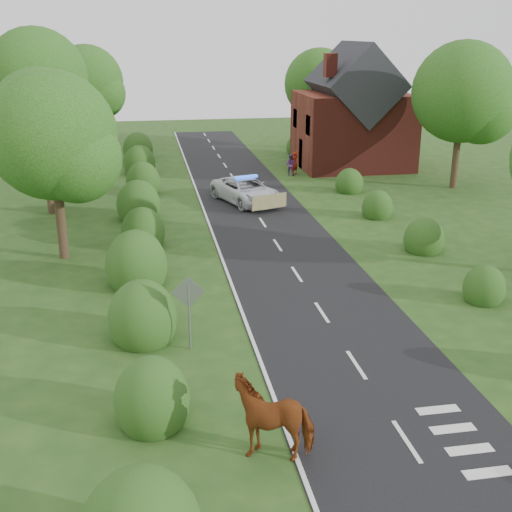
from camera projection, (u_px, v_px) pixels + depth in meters
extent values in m
plane|color=#234618|center=(356.00, 365.00, 19.93)|extent=(120.00, 120.00, 0.00)
cube|color=black|center=(266.00, 228.00, 33.87)|extent=(6.00, 70.00, 0.02)
cube|color=white|center=(407.00, 441.00, 16.21)|extent=(0.12, 1.80, 0.01)
cube|color=white|center=(356.00, 365.00, 19.93)|extent=(0.12, 1.80, 0.01)
cube|color=white|center=(322.00, 312.00, 23.64)|extent=(0.12, 1.80, 0.01)
cube|color=white|center=(297.00, 274.00, 27.36)|extent=(0.12, 1.80, 0.01)
cube|color=white|center=(278.00, 245.00, 31.08)|extent=(0.12, 1.80, 0.01)
cube|color=white|center=(263.00, 222.00, 34.80)|extent=(0.12, 1.80, 0.01)
cube|color=white|center=(250.00, 204.00, 38.52)|extent=(0.12, 1.80, 0.01)
cube|color=white|center=(240.00, 189.00, 42.23)|extent=(0.12, 1.80, 0.01)
cube|color=white|center=(232.00, 176.00, 45.95)|extent=(0.12, 1.80, 0.01)
cube|color=white|center=(225.00, 165.00, 49.67)|extent=(0.12, 1.80, 0.01)
cube|color=white|center=(219.00, 156.00, 53.39)|extent=(0.12, 1.80, 0.01)
cube|color=white|center=(214.00, 148.00, 57.11)|extent=(0.12, 1.80, 0.01)
cube|color=white|center=(209.00, 141.00, 60.82)|extent=(0.12, 1.80, 0.01)
cube|color=white|center=(205.00, 134.00, 64.54)|extent=(0.12, 1.80, 0.01)
cube|color=white|center=(211.00, 230.00, 33.40)|extent=(0.12, 70.00, 0.01)
cube|color=white|center=(488.00, 473.00, 15.04)|extent=(1.20, 0.35, 0.01)
cube|color=white|center=(470.00, 449.00, 15.88)|extent=(1.20, 0.35, 0.01)
cube|color=white|center=(453.00, 429.00, 16.72)|extent=(1.20, 0.35, 0.01)
cube|color=white|center=(438.00, 410.00, 17.55)|extent=(1.20, 0.35, 0.01)
ellipsoid|color=#2E4A1B|center=(152.00, 400.00, 16.83)|extent=(2.00, 2.10, 2.40)
ellipsoid|color=#2E4A1B|center=(143.00, 319.00, 21.42)|extent=(2.30, 2.41, 2.70)
ellipsoid|color=#2E4A1B|center=(136.00, 266.00, 26.00)|extent=(2.50, 2.62, 3.00)
ellipsoid|color=#2E4A1B|center=(143.00, 233.00, 30.75)|extent=(2.10, 2.20, 2.50)
ellipsoid|color=#2E4A1B|center=(138.00, 205.00, 35.33)|extent=(2.40, 2.52, 2.80)
ellipsoid|color=#2E4A1B|center=(143.00, 182.00, 40.98)|extent=(2.20, 2.31, 2.60)
ellipsoid|color=#2E4A1B|center=(140.00, 164.00, 46.51)|extent=(2.30, 2.41, 2.70)
ellipsoid|color=#2E4A1B|center=(138.00, 149.00, 52.07)|extent=(2.40, 2.52, 2.80)
ellipsoid|color=#2E4A1B|center=(484.00, 288.00, 24.52)|extent=(1.60, 1.68, 1.90)
ellipsoid|color=#2E4A1B|center=(424.00, 240.00, 30.11)|extent=(1.90, 2.00, 2.10)
ellipsoid|color=#2E4A1B|center=(377.00, 208.00, 35.68)|extent=(1.70, 1.78, 2.00)
ellipsoid|color=#2E4A1B|center=(349.00, 184.00, 41.31)|extent=(1.80, 1.89, 2.00)
ellipsoid|color=#2E4A1B|center=(296.00, 147.00, 54.29)|extent=(1.70, 1.78, 2.00)
cylinder|color=#332316|center=(60.00, 216.00, 28.80)|extent=(0.44, 0.44, 3.96)
sphere|color=#1E3D0E|center=(52.00, 135.00, 27.61)|extent=(5.60, 5.60, 5.60)
sphere|color=#41872C|center=(76.00, 158.00, 27.55)|extent=(3.92, 3.92, 3.92)
cylinder|color=#332316|center=(49.00, 181.00, 36.03)|extent=(0.44, 0.44, 3.74)
sphere|color=#1E3D0E|center=(42.00, 120.00, 34.91)|extent=(5.60, 5.60, 5.60)
sphere|color=#41872C|center=(61.00, 137.00, 34.83)|extent=(3.92, 3.92, 3.92)
cylinder|color=#332316|center=(44.00, 143.00, 44.90)|extent=(0.44, 0.44, 4.84)
sphere|color=#1E3D0E|center=(37.00, 78.00, 43.44)|extent=(6.80, 6.80, 6.80)
sphere|color=#41872C|center=(56.00, 96.00, 43.37)|extent=(4.76, 4.76, 4.76)
cylinder|color=#332316|center=(91.00, 127.00, 54.71)|extent=(0.44, 0.44, 4.18)
sphere|color=#1E3D0E|center=(87.00, 81.00, 53.45)|extent=(6.00, 6.00, 6.00)
sphere|color=#41872C|center=(100.00, 93.00, 53.38)|extent=(4.20, 4.20, 4.20)
cylinder|color=#332316|center=(456.00, 155.00, 41.94)|extent=(0.44, 0.44, 4.40)
sphere|color=#1E3D0E|center=(463.00, 92.00, 40.62)|extent=(6.40, 6.40, 6.40)
sphere|color=#41872C|center=(482.00, 109.00, 40.53)|extent=(4.48, 4.48, 4.48)
cylinder|color=#332316|center=(318.00, 126.00, 56.07)|extent=(0.44, 0.44, 3.96)
sphere|color=#1E3D0E|center=(319.00, 84.00, 54.88)|extent=(6.00, 6.00, 6.00)
sphere|color=#41872C|center=(333.00, 95.00, 54.79)|extent=(4.20, 4.20, 4.20)
cylinder|color=gray|center=(189.00, 318.00, 20.61)|extent=(0.08, 0.08, 2.20)
cube|color=gray|center=(188.00, 292.00, 20.32)|extent=(1.06, 0.04, 1.06)
cube|color=maroon|center=(352.00, 130.00, 48.46)|extent=(8.00, 7.00, 5.50)
cube|color=black|center=(355.00, 83.00, 47.32)|extent=(5.94, 7.40, 5.94)
cube|color=maroon|center=(330.00, 65.00, 44.59)|extent=(0.80, 0.80, 1.60)
imported|color=#5A3116|center=(274.00, 419.00, 15.70)|extent=(2.57, 1.73, 1.67)
imported|color=silver|center=(246.00, 191.00, 38.64)|extent=(4.19, 5.95, 1.51)
cube|color=yellow|center=(269.00, 202.00, 36.41)|extent=(2.14, 0.82, 0.83)
cube|color=blue|center=(246.00, 177.00, 38.36)|extent=(1.51, 0.77, 0.14)
imported|color=maroon|center=(295.00, 163.00, 46.59)|extent=(0.69, 0.68, 1.61)
imported|color=#5E2D70|center=(290.00, 165.00, 46.13)|extent=(0.93, 0.88, 1.53)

